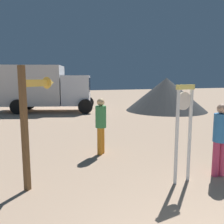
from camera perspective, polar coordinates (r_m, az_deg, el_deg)
standing_clock at (r=5.09m, az=16.97°, el=-2.71°), size 0.46×0.15×2.07m
arrow_sign at (r=4.95m, az=-18.19°, el=0.93°), size 0.80×0.76×2.43m
person_near_clock at (r=5.76m, az=24.74°, el=-5.36°), size 0.31×0.31×1.64m
person_distant at (r=6.77m, az=-2.72°, el=-2.74°), size 0.31×0.31×1.63m
box_truck_near at (r=16.12m, az=-16.52°, el=5.82°), size 6.47×4.05×2.99m
dome_tent at (r=16.38m, az=12.96°, el=4.22°), size 5.40×5.40×2.22m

